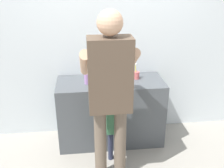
# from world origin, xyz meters

# --- Properties ---
(ground_plane) EXTENTS (14.00, 14.00, 0.00)m
(ground_plane) POSITION_xyz_m (0.00, 0.00, 0.00)
(ground_plane) COLOR #9E998E
(back_wall) EXTENTS (4.40, 0.08, 2.70)m
(back_wall) POSITION_xyz_m (0.00, 0.62, 1.35)
(back_wall) COLOR silver
(back_wall) RESTS_ON ground
(vanity_cabinet) EXTENTS (1.33, 0.54, 0.84)m
(vanity_cabinet) POSITION_xyz_m (0.00, 0.30, 0.42)
(vanity_cabinet) COLOR #4C5156
(vanity_cabinet) RESTS_ON ground
(sink_basin) EXTENTS (0.35, 0.35, 0.11)m
(sink_basin) POSITION_xyz_m (0.00, 0.28, 0.90)
(sink_basin) COLOR silver
(sink_basin) RESTS_ON vanity_cabinet
(faucet) EXTENTS (0.18, 0.14, 0.18)m
(faucet) POSITION_xyz_m (0.00, 0.49, 0.92)
(faucet) COLOR #B7BABF
(faucet) RESTS_ON vanity_cabinet
(toothbrush_cup) EXTENTS (0.07, 0.07, 0.21)m
(toothbrush_cup) POSITION_xyz_m (0.33, 0.36, 0.89)
(toothbrush_cup) COLOR #D86666
(toothbrush_cup) RESTS_ON vanity_cabinet
(soap_bottle) EXTENTS (0.06, 0.06, 0.16)m
(soap_bottle) POSITION_xyz_m (-0.29, 0.27, 0.91)
(soap_bottle) COLOR #B27FC6
(soap_bottle) RESTS_ON vanity_cabinet
(child_toddler) EXTENTS (0.25, 0.25, 0.82)m
(child_toddler) POSITION_xyz_m (0.00, -0.10, 0.49)
(child_toddler) COLOR #2D334C
(child_toddler) RESTS_ON ground
(adult_parent) EXTENTS (0.56, 0.58, 1.80)m
(adult_parent) POSITION_xyz_m (-0.08, -0.36, 1.08)
(adult_parent) COLOR #6B5B4C
(adult_parent) RESTS_ON ground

